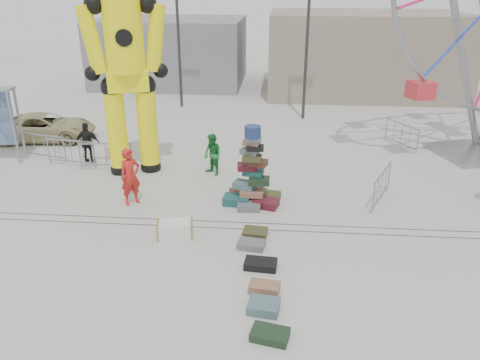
# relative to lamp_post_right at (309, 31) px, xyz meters

# --- Properties ---
(ground) EXTENTS (90.00, 90.00, 0.00)m
(ground) POSITION_rel_lamp_post_right_xyz_m (-3.09, -13.00, -4.48)
(ground) COLOR #9E9E99
(ground) RESTS_ON ground
(track_line_near) EXTENTS (40.00, 0.04, 0.01)m
(track_line_near) POSITION_rel_lamp_post_right_xyz_m (-3.09, -12.40, -4.48)
(track_line_near) COLOR #47443F
(track_line_near) RESTS_ON ground
(track_line_far) EXTENTS (40.00, 0.04, 0.01)m
(track_line_far) POSITION_rel_lamp_post_right_xyz_m (-3.09, -12.00, -4.48)
(track_line_far) COLOR #47443F
(track_line_far) RESTS_ON ground
(building_right) EXTENTS (12.00, 8.00, 5.00)m
(building_right) POSITION_rel_lamp_post_right_xyz_m (3.91, 7.00, -1.98)
(building_right) COLOR gray
(building_right) RESTS_ON ground
(building_left) EXTENTS (10.00, 8.00, 4.40)m
(building_left) POSITION_rel_lamp_post_right_xyz_m (-9.09, 9.00, -2.28)
(building_left) COLOR gray
(building_left) RESTS_ON ground
(lamp_post_right) EXTENTS (1.41, 0.25, 8.00)m
(lamp_post_right) POSITION_rel_lamp_post_right_xyz_m (0.00, 0.00, 0.00)
(lamp_post_right) COLOR #2D2D30
(lamp_post_right) RESTS_ON ground
(lamp_post_left) EXTENTS (1.41, 0.25, 8.00)m
(lamp_post_left) POSITION_rel_lamp_post_right_xyz_m (-7.00, 2.00, 0.00)
(lamp_post_left) COLOR #2D2D30
(lamp_post_left) RESTS_ON ground
(suitcase_tower) EXTENTS (1.93, 1.65, 2.66)m
(suitcase_tower) POSITION_rel_lamp_post_right_xyz_m (-2.20, -10.56, -3.74)
(suitcase_tower) COLOR #1C5551
(suitcase_tower) RESTS_ON ground
(crash_test_dummy) EXTENTS (3.04, 1.47, 7.68)m
(crash_test_dummy) POSITION_rel_lamp_post_right_xyz_m (-6.85, -8.16, -0.43)
(crash_test_dummy) COLOR black
(crash_test_dummy) RESTS_ON ground
(steamer_trunk) EXTENTS (1.08, 0.73, 0.47)m
(steamer_trunk) POSITION_rel_lamp_post_right_xyz_m (-4.27, -13.00, -4.25)
(steamer_trunk) COLOR silver
(steamer_trunk) RESTS_ON ground
(row_case_0) EXTENTS (0.74, 0.61, 0.19)m
(row_case_0) POSITION_rel_lamp_post_right_xyz_m (-1.97, -12.77, -4.39)
(row_case_0) COLOR #444422
(row_case_0) RESTS_ON ground
(row_case_1) EXTENTS (0.81, 0.59, 0.20)m
(row_case_1) POSITION_rel_lamp_post_right_xyz_m (-2.04, -13.43, -4.38)
(row_case_1) COLOR slate
(row_case_1) RESTS_ON ground
(row_case_2) EXTENTS (0.87, 0.56, 0.21)m
(row_case_2) POSITION_rel_lamp_post_right_xyz_m (-1.74, -14.39, -4.38)
(row_case_2) COLOR black
(row_case_2) RESTS_ON ground
(row_case_3) EXTENTS (0.78, 0.52, 0.21)m
(row_case_3) POSITION_rel_lamp_post_right_xyz_m (-1.61, -15.37, -4.38)
(row_case_3) COLOR #9B6A4F
(row_case_3) RESTS_ON ground
(row_case_4) EXTENTS (0.77, 0.65, 0.23)m
(row_case_4) POSITION_rel_lamp_post_right_xyz_m (-1.60, -16.09, -4.37)
(row_case_4) COLOR slate
(row_case_4) RESTS_ON ground
(row_case_5) EXTENTS (0.87, 0.65, 0.19)m
(row_case_5) POSITION_rel_lamp_post_right_xyz_m (-1.44, -16.96, -4.39)
(row_case_5) COLOR #1C331E
(row_case_5) RESTS_ON ground
(barricade_dummy_a) EXTENTS (1.96, 0.59, 1.10)m
(barricade_dummy_a) POSITION_rel_lamp_post_right_xyz_m (-10.93, -7.22, -3.93)
(barricade_dummy_a) COLOR gray
(barricade_dummy_a) RESTS_ON ground
(barricade_dummy_b) EXTENTS (2.00, 0.35, 1.10)m
(barricade_dummy_b) POSITION_rel_lamp_post_right_xyz_m (-9.56, -7.78, -3.93)
(barricade_dummy_b) COLOR gray
(barricade_dummy_b) RESTS_ON ground
(barricade_dummy_c) EXTENTS (2.00, 0.31, 1.10)m
(barricade_dummy_c) POSITION_rel_lamp_post_right_xyz_m (-8.06, -8.04, -3.93)
(barricade_dummy_c) COLOR gray
(barricade_dummy_c) RESTS_ON ground
(barricade_wheel_front) EXTENTS (0.94, 1.85, 1.10)m
(barricade_wheel_front) POSITION_rel_lamp_post_right_xyz_m (2.08, -10.12, -3.93)
(barricade_wheel_front) COLOR gray
(barricade_wheel_front) RESTS_ON ground
(barricade_wheel_back) EXTENTS (1.05, 1.80, 1.10)m
(barricade_wheel_back) POSITION_rel_lamp_post_right_xyz_m (4.03, -4.37, -3.93)
(barricade_wheel_back) COLOR gray
(barricade_wheel_back) RESTS_ON ground
(pedestrian_red) EXTENTS (0.82, 0.81, 1.91)m
(pedestrian_red) POSITION_rel_lamp_post_right_xyz_m (-6.15, -10.94, -3.53)
(pedestrian_red) COLOR red
(pedestrian_red) RESTS_ON ground
(pedestrian_green) EXTENTS (0.97, 0.97, 1.59)m
(pedestrian_green) POSITION_rel_lamp_post_right_xyz_m (-3.83, -8.23, -3.69)
(pedestrian_green) COLOR #1B6E2A
(pedestrian_green) RESTS_ON ground
(pedestrian_black) EXTENTS (1.01, 0.48, 1.67)m
(pedestrian_black) POSITION_rel_lamp_post_right_xyz_m (-9.00, -7.41, -3.65)
(pedestrian_black) COLOR black
(pedestrian_black) RESTS_ON ground
(parked_suv) EXTENTS (4.64, 2.53, 1.23)m
(parked_suv) POSITION_rel_lamp_post_right_xyz_m (-12.09, -4.74, -3.87)
(parked_suv) COLOR tan
(parked_suv) RESTS_ON ground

